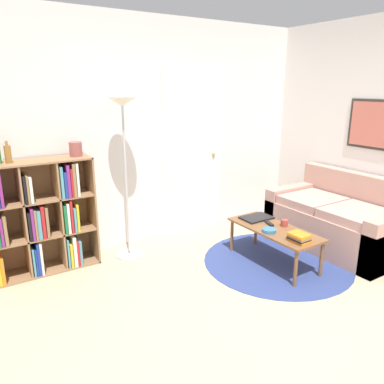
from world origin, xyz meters
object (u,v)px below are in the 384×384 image
Objects in this scene: laptop at (257,218)px; vase_on_shelf at (76,149)px; floor_lamp at (123,127)px; bowl at (269,230)px; coffee_table at (274,232)px; cup at (284,223)px; bottle_right at (8,154)px; couch at (339,221)px; bookshelf at (38,218)px.

laptop is 2.08m from vase_on_shelf.
floor_lamp is 12.21× the size of bowl.
vase_on_shelf is (-0.46, 0.15, -0.21)m from floor_lamp.
laptop is at bearing -25.60° from vase_on_shelf.
coffee_table is 0.15m from cup.
bowl is at bearing -113.98° from laptop.
bottle_right is 0.62m from vase_on_shelf.
floor_lamp is 1.11m from bottle_right.
coffee_table is 5.05× the size of bottle_right.
couch reaches higher than laptop.
bookshelf is 5.60× the size of bottle_right.
bookshelf is 8.11× the size of bowl.
floor_lamp is 0.53m from vase_on_shelf.
coffee_table is at bearing -96.91° from laptop.
bowl is at bearing 179.25° from couch.
bowl is 1.86× the size of cup.
laptop reaches higher than coffee_table.
bottle_right is at bearing 153.73° from coffee_table.
coffee_table is at bearing -39.39° from floor_lamp.
cup reaches higher than laptop.
couch is at bearing -3.28° from cup.
cup is at bearing -27.38° from bookshelf.
cup is at bearing -75.44° from laptop.
bowl reaches higher than laptop.
bookshelf is 2.33m from bowl.
bookshelf reaches higher than coffee_table.
floor_lamp is 1.92m from coffee_table.
bottle_right is 1.42× the size of vase_on_shelf.
vase_on_shelf is at bearing 145.71° from coffee_table.
floor_lamp is 1.96m from cup.
floor_lamp is 2.72m from couch.
bottle_right is (-1.09, 0.13, -0.19)m from floor_lamp.
vase_on_shelf reaches higher than bowl.
bottle_right is at bearing -179.01° from vase_on_shelf.
bookshelf reaches higher than laptop.
floor_lamp reaches higher than coffee_table.
floor_lamp is 5.00× the size of laptop.
bottle_right is (-0.19, -0.01, 0.67)m from bookshelf.
bookshelf is at bearing 170.84° from floor_lamp.
bookshelf is 1.11× the size of coffee_table.
couch is at bearing -0.75° from bowl.
couch is 0.89m from cup.
bottle_right reaches higher than cup.
floor_lamp reaches higher than bookshelf.
bookshelf is at bearing 3.01° from bottle_right.
coffee_table is 0.33m from laptop.
laptop is 4.53× the size of cup.
bookshelf is 15.06× the size of cup.
couch is 1.01m from coffee_table.
vase_on_shelf is at bearing 0.99° from bottle_right.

